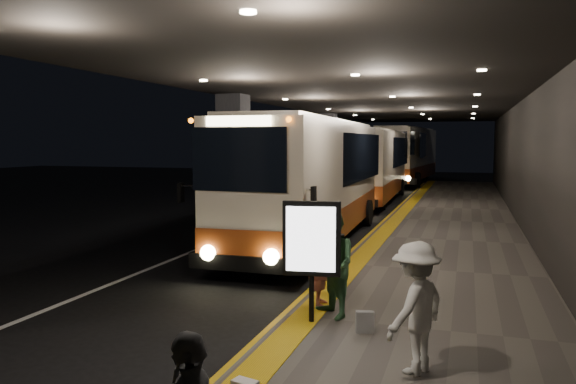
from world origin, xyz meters
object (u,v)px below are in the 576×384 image
Objects in this scene: bag_polka at (365,322)px; stanchion_post at (340,262)px; coach_main at (312,186)px; passenger_waiting_green at (332,264)px; info_sign at (312,241)px; coach_second at (373,168)px; passenger_waiting_white at (416,307)px; passenger_boarding at (321,256)px; coach_third at (406,157)px.

bag_polka is 2.50m from stanchion_post.
passenger_waiting_green is (2.35, -7.29, -0.67)m from coach_main.
stanchion_post is (-0.01, 2.09, -0.77)m from info_sign.
coach_second is 21.42m from passenger_waiting_white.
passenger_waiting_green is 0.61m from info_sign.
passenger_waiting_green is at bearing -165.90° from passenger_boarding.
passenger_boarding is at bearing -82.72° from coach_third.
stanchion_post is (-0.90, 2.30, 0.37)m from bag_polka.
coach_second is at bearing -142.55° from passenger_waiting_white.
passenger_boarding is (1.82, -31.41, -0.82)m from coach_third.
coach_second reaches higher than passenger_boarding.
passenger_waiting_green is 5.39× the size of bag_polka.
coach_main is at bearing 110.60° from stanchion_post.
passenger_waiting_white is at bearing -2.77° from passenger_waiting_green.
coach_third is (0.21, 24.65, 0.16)m from coach_main.
coach_main is 5.90× the size of info_sign.
info_sign is (1.89, -32.30, -0.40)m from coach_third.
passenger_waiting_white is (3.83, -9.09, -0.72)m from coach_main.
bag_polka is at bearing -71.04° from coach_main.
coach_third reaches higher than passenger_waiting_white.
bag_polka is at bearing -118.74° from passenger_waiting_white.
passenger_boarding is at bearing 86.58° from info_sign.
stanchion_post is at bearing -84.32° from coach_second.
coach_third is 7.63× the size of passenger_waiting_white.
bag_polka is (2.99, -7.87, -1.38)m from coach_main.
coach_main reaches higher than info_sign.
passenger_waiting_green is 0.91× the size of info_sign.
info_sign reaches higher than passenger_boarding.
coach_second is 6.80× the size of passenger_waiting_white.
passenger_boarding is 1.08× the size of passenger_waiting_white.
passenger_waiting_green is 2.33m from passenger_waiting_white.
stanchion_post is (2.09, -5.56, -1.01)m from coach_main.
stanchion_post is (1.88, -30.22, -1.17)m from coach_third.
bag_polka is at bearing 6.08° from passenger_waiting_green.
coach_second reaches higher than info_sign.
coach_third is at bearing 86.96° from coach_second.
stanchion_post is (-0.26, 1.73, -0.34)m from passenger_waiting_green.
passenger_waiting_green is 1.78m from stanchion_post.
coach_main is at bearing 97.05° from info_sign.
coach_third is (0.33, 12.70, 0.19)m from coach_second.
coach_main reaches higher than passenger_waiting_green.
passenger_waiting_white is (3.62, -33.74, -0.89)m from coach_third.
info_sign is at bearing -82.67° from coach_third.
info_sign reaches higher than passenger_waiting_white.
passenger_boarding is at bearing -93.24° from stanchion_post.
passenger_waiting_green is (0.32, -0.54, -0.01)m from passenger_boarding.
coach_main is 6.43× the size of passenger_boarding.
coach_main is at bearing -0.06° from passenger_boarding.
passenger_boarding is at bearing -115.47° from passenger_waiting_white.
bag_polka is at bearing -22.05° from info_sign.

